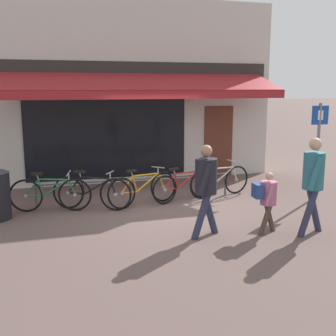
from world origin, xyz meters
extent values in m
plane|color=brown|center=(0.00, 0.00, 0.00)|extent=(160.00, 160.00, 0.00)
cube|color=beige|center=(-0.03, 4.43, 2.53)|extent=(8.07, 3.00, 5.06)
cube|color=black|center=(-0.92, 2.91, 1.25)|extent=(4.44, 0.04, 2.20)
cube|color=#5B2D1E|center=(2.39, 2.91, 1.05)|extent=(0.90, 0.04, 2.10)
cube|color=#282623|center=(-0.03, 2.91, 3.11)|extent=(7.67, 0.06, 0.44)
cube|color=maroon|center=(-0.03, 2.15, 2.79)|extent=(7.27, 1.56, 0.50)
cube|color=maroon|center=(-0.03, 1.38, 2.46)|extent=(7.27, 0.03, 0.20)
cylinder|color=#47494F|center=(-0.61, 0.71, 0.55)|extent=(4.60, 0.04, 0.04)
cylinder|color=#47494F|center=(-2.86, 0.71, 0.28)|extent=(0.04, 0.04, 0.55)
cylinder|color=#47494F|center=(1.63, 0.71, 0.28)|extent=(0.04, 0.04, 0.55)
torus|color=black|center=(-2.05, 0.39, 0.36)|extent=(0.72, 0.21, 0.72)
cylinder|color=#9E9EA3|center=(-2.05, 0.39, 0.36)|extent=(0.08, 0.07, 0.07)
torus|color=black|center=(-3.07, 0.62, 0.36)|extent=(0.72, 0.21, 0.72)
cylinder|color=#9E9EA3|center=(-3.07, 0.62, 0.36)|extent=(0.08, 0.07, 0.07)
cylinder|color=#23703D|center=(-2.44, 0.48, 0.52)|extent=(0.57, 0.16, 0.39)
cylinder|color=#23703D|center=(-2.48, 0.48, 0.71)|extent=(0.63, 0.17, 0.05)
cylinder|color=#23703D|center=(-2.75, 0.55, 0.53)|extent=(0.11, 0.05, 0.38)
cylinder|color=#23703D|center=(-2.89, 0.58, 0.35)|extent=(0.36, 0.11, 0.05)
cylinder|color=#23703D|center=(-2.93, 0.59, 0.54)|extent=(0.31, 0.11, 0.38)
cylinder|color=#23703D|center=(-2.11, 0.40, 0.53)|extent=(0.15, 0.06, 0.35)
cylinder|color=#9E9EA3|center=(-2.80, 0.55, 0.77)|extent=(0.06, 0.03, 0.11)
cube|color=black|center=(-2.82, 0.56, 0.84)|extent=(0.26, 0.15, 0.05)
cylinder|color=#9E9EA3|center=(-2.17, 0.41, 0.77)|extent=(0.03, 0.03, 0.14)
cylinder|color=#9E9EA3|center=(-2.17, 0.41, 0.84)|extent=(0.14, 0.51, 0.03)
torus|color=black|center=(-1.21, 0.18, 0.36)|extent=(0.69, 0.39, 0.72)
cylinder|color=#9E9EA3|center=(-1.21, 0.18, 0.36)|extent=(0.09, 0.09, 0.07)
torus|color=black|center=(-2.18, 0.65, 0.36)|extent=(0.69, 0.39, 0.72)
cylinder|color=#9E9EA3|center=(-2.18, 0.65, 0.36)|extent=(0.09, 0.09, 0.07)
cylinder|color=black|center=(-1.57, 0.37, 0.52)|extent=(0.56, 0.27, 0.38)
cylinder|color=black|center=(-1.60, 0.40, 0.70)|extent=(0.61, 0.32, 0.05)
cylinder|color=black|center=(-1.87, 0.51, 0.53)|extent=(0.11, 0.10, 0.38)
cylinder|color=black|center=(-2.01, 0.57, 0.35)|extent=(0.36, 0.20, 0.05)
cylinder|color=black|center=(-2.04, 0.60, 0.54)|extent=(0.31, 0.15, 0.38)
cylinder|color=black|center=(-1.25, 0.22, 0.53)|extent=(0.14, 0.12, 0.35)
cylinder|color=#9E9EA3|center=(-1.91, 0.55, 0.76)|extent=(0.06, 0.05, 0.11)
cube|color=black|center=(-1.92, 0.56, 0.83)|extent=(0.26, 0.20, 0.06)
cylinder|color=#9E9EA3|center=(-1.30, 0.25, 0.77)|extent=(0.04, 0.04, 0.14)
cylinder|color=#9E9EA3|center=(-1.30, 0.26, 0.84)|extent=(0.25, 0.48, 0.06)
torus|color=black|center=(0.00, 0.61, 0.35)|extent=(0.70, 0.33, 0.71)
cylinder|color=#9E9EA3|center=(0.00, 0.61, 0.35)|extent=(0.09, 0.09, 0.08)
torus|color=black|center=(-1.06, 0.26, 0.35)|extent=(0.70, 0.33, 0.71)
cylinder|color=#9E9EA3|center=(-1.06, 0.26, 0.35)|extent=(0.09, 0.09, 0.08)
cylinder|color=orange|center=(-0.40, 0.49, 0.51)|extent=(0.59, 0.26, 0.38)
cylinder|color=orange|center=(-0.45, 0.49, 0.69)|extent=(0.66, 0.25, 0.05)
cylinder|color=orange|center=(-0.73, 0.38, 0.51)|extent=(0.13, 0.04, 0.37)
cylinder|color=orange|center=(-0.87, 0.32, 0.34)|extent=(0.38, 0.15, 0.05)
cylinder|color=orange|center=(-0.92, 0.32, 0.52)|extent=(0.32, 0.17, 0.37)
cylinder|color=orange|center=(-0.06, 0.61, 0.52)|extent=(0.16, 0.04, 0.34)
cylinder|color=#9E9EA3|center=(-0.79, 0.39, 0.75)|extent=(0.05, 0.02, 0.11)
cube|color=black|center=(-0.81, 0.39, 0.82)|extent=(0.26, 0.17, 0.06)
cylinder|color=#9E9EA3|center=(-0.13, 0.61, 0.75)|extent=(0.04, 0.05, 0.14)
cylinder|color=#9E9EA3|center=(-0.13, 0.61, 0.82)|extent=(0.19, 0.50, 0.07)
torus|color=black|center=(0.99, 0.71, 0.34)|extent=(0.66, 0.28, 0.67)
cylinder|color=#9E9EA3|center=(0.99, 0.71, 0.34)|extent=(0.09, 0.08, 0.07)
torus|color=black|center=(-0.04, 0.36, 0.34)|extent=(0.66, 0.28, 0.67)
cylinder|color=#9E9EA3|center=(-0.04, 0.36, 0.34)|extent=(0.09, 0.08, 0.07)
cylinder|color=#B21E1E|center=(0.60, 0.58, 0.49)|extent=(0.58, 0.23, 0.36)
cylinder|color=#B21E1E|center=(0.56, 0.57, 0.66)|extent=(0.65, 0.24, 0.05)
cylinder|color=#B21E1E|center=(0.28, 0.48, 0.49)|extent=(0.12, 0.05, 0.35)
cylinder|color=#B21E1E|center=(0.14, 0.42, 0.33)|extent=(0.37, 0.15, 0.05)
cylinder|color=#B21E1E|center=(0.10, 0.42, 0.50)|extent=(0.32, 0.15, 0.35)
cylinder|color=#B21E1E|center=(0.93, 0.69, 0.49)|extent=(0.16, 0.07, 0.33)
cylinder|color=#9E9EA3|center=(0.23, 0.46, 0.72)|extent=(0.06, 0.03, 0.11)
cube|color=black|center=(0.21, 0.46, 0.79)|extent=(0.26, 0.17, 0.05)
cylinder|color=#9E9EA3|center=(0.88, 0.68, 0.72)|extent=(0.03, 0.04, 0.14)
cylinder|color=#9E9EA3|center=(0.87, 0.68, 0.79)|extent=(0.19, 0.50, 0.04)
torus|color=black|center=(1.96, 0.76, 0.36)|extent=(0.72, 0.23, 0.72)
cylinder|color=#9E9EA3|center=(1.96, 0.76, 0.36)|extent=(0.08, 0.08, 0.07)
torus|color=black|center=(0.95, 0.53, 0.36)|extent=(0.72, 0.23, 0.72)
cylinder|color=#9E9EA3|center=(0.95, 0.53, 0.36)|extent=(0.08, 0.08, 0.07)
cylinder|color=#BCB7B2|center=(1.58, 0.67, 0.52)|extent=(0.57, 0.15, 0.38)
cylinder|color=#BCB7B2|center=(1.55, 0.65, 0.70)|extent=(0.63, 0.18, 0.05)
cylinder|color=#BCB7B2|center=(1.27, 0.59, 0.53)|extent=(0.12, 0.08, 0.38)
cylinder|color=#BCB7B2|center=(1.13, 0.57, 0.35)|extent=(0.36, 0.12, 0.05)
cylinder|color=#BCB7B2|center=(1.10, 0.55, 0.54)|extent=(0.31, 0.09, 0.37)
cylinder|color=#BCB7B2|center=(1.91, 0.74, 0.53)|extent=(0.15, 0.08, 0.35)
cylinder|color=#9E9EA3|center=(1.22, 0.57, 0.76)|extent=(0.06, 0.04, 0.11)
cube|color=black|center=(1.21, 0.57, 0.83)|extent=(0.26, 0.15, 0.05)
cylinder|color=#9E9EA3|center=(1.86, 0.72, 0.77)|extent=(0.03, 0.04, 0.14)
cylinder|color=#9E9EA3|center=(1.86, 0.72, 0.84)|extent=(0.14, 0.51, 0.04)
cylinder|color=#282D47|center=(0.18, -1.78, 0.40)|extent=(0.36, 0.15, 0.83)
cylinder|color=#282D47|center=(-0.06, -1.98, 0.40)|extent=(0.36, 0.15, 0.83)
cylinder|color=black|center=(0.06, -1.88, 1.11)|extent=(0.41, 0.41, 0.63)
sphere|color=#A87A5B|center=(0.06, -1.88, 1.56)|extent=(0.21, 0.21, 0.21)
cylinder|color=black|center=(-0.04, -2.10, 1.10)|extent=(0.31, 0.17, 0.56)
cylinder|color=black|center=(0.14, -1.65, 1.25)|extent=(0.25, 0.20, 0.29)
cylinder|color=#A87A5B|center=(0.17, -1.66, 1.33)|extent=(0.19, 0.22, 0.43)
cube|color=black|center=(0.14, -1.71, 1.54)|extent=(0.02, 0.07, 0.14)
cylinder|color=#47382D|center=(1.31, -1.99, 0.27)|extent=(0.26, 0.12, 0.57)
cylinder|color=#47382D|center=(1.13, -2.14, 0.27)|extent=(0.26, 0.12, 0.57)
cylinder|color=#B26684|center=(1.22, -2.06, 0.76)|extent=(0.32, 0.32, 0.43)
sphere|color=tan|center=(1.22, -2.06, 1.07)|extent=(0.14, 0.14, 0.14)
cylinder|color=#B26684|center=(1.14, -2.22, 0.76)|extent=(0.22, 0.12, 0.39)
cylinder|color=#B26684|center=(1.30, -1.90, 0.76)|extent=(0.22, 0.12, 0.39)
cube|color=navy|center=(1.00, -2.04, 0.81)|extent=(0.16, 0.26, 0.26)
cylinder|color=#282D47|center=(2.08, -2.24, 0.42)|extent=(0.37, 0.14, 0.88)
cylinder|color=#282D47|center=(1.82, -2.43, 0.42)|extent=(0.37, 0.14, 0.88)
cylinder|color=#286675|center=(1.95, -2.33, 1.18)|extent=(0.40, 0.40, 0.67)
sphere|color=tan|center=(1.95, -2.33, 1.66)|extent=(0.22, 0.22, 0.22)
cylinder|color=#286675|center=(1.83, -2.54, 1.18)|extent=(0.31, 0.15, 0.60)
cylinder|color=#286675|center=(2.06, -2.13, 1.18)|extent=(0.31, 0.15, 0.60)
cylinder|color=slate|center=(3.58, -0.21, 1.14)|extent=(0.07, 0.07, 2.29)
cube|color=#14429E|center=(3.58, -0.22, 2.01)|extent=(0.44, 0.02, 0.44)
cube|color=white|center=(3.58, -0.23, 2.01)|extent=(0.14, 0.01, 0.22)
camera|label=1|loc=(-2.69, -8.63, 2.65)|focal=45.00mm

